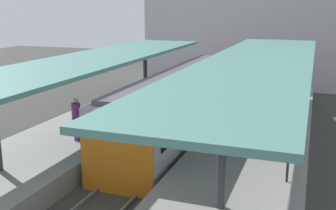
{
  "coord_description": "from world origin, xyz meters",
  "views": [
    {
      "loc": [
        5.92,
        -14.99,
        6.41
      ],
      "look_at": [
        -0.28,
        2.1,
        1.96
      ],
      "focal_mm": 43.39,
      "sensor_mm": 36.0,
      "label": 1
    }
  ],
  "objects": [
    {
      "name": "ground_plane",
      "position": [
        0.0,
        0.0,
        0.0
      ],
      "size": [
        80.0,
        80.0,
        0.0
      ],
      "primitive_type": "plane",
      "color": "#383835"
    },
    {
      "name": "platform_left",
      "position": [
        -3.8,
        0.0,
        0.5
      ],
      "size": [
        4.4,
        28.0,
        1.0
      ],
      "primitive_type": "cube",
      "color": "gray",
      "rests_on": "ground_plane"
    },
    {
      "name": "platform_right",
      "position": [
        3.8,
        0.0,
        0.5
      ],
      "size": [
        4.4,
        28.0,
        1.0
      ],
      "primitive_type": "cube",
      "color": "gray",
      "rests_on": "ground_plane"
    },
    {
      "name": "track_ballast",
      "position": [
        0.0,
        0.0,
        0.1
      ],
      "size": [
        3.2,
        28.0,
        0.2
      ],
      "primitive_type": "cube",
      "color": "#423F3D",
      "rests_on": "ground_plane"
    },
    {
      "name": "rail_near_side",
      "position": [
        -0.72,
        0.0,
        0.27
      ],
      "size": [
        0.08,
        28.0,
        0.14
      ],
      "primitive_type": "cube",
      "color": "slate",
      "rests_on": "track_ballast"
    },
    {
      "name": "rail_far_side",
      "position": [
        0.72,
        0.0,
        0.27
      ],
      "size": [
        0.08,
        28.0,
        0.14
      ],
      "primitive_type": "cube",
      "color": "slate",
      "rests_on": "track_ballast"
    },
    {
      "name": "commuter_train",
      "position": [
        0.0,
        3.58,
        1.73
      ],
      "size": [
        2.78,
        14.66,
        3.1
      ],
      "color": "#ADADB2",
      "rests_on": "track_ballast"
    },
    {
      "name": "canopy_left",
      "position": [
        -3.8,
        1.4,
        3.93
      ],
      "size": [
        4.18,
        21.0,
        3.05
      ],
      "color": "#333335",
      "rests_on": "platform_left"
    },
    {
      "name": "canopy_right",
      "position": [
        3.8,
        1.4,
        4.19
      ],
      "size": [
        4.18,
        21.0,
        3.31
      ],
      "color": "#333335",
      "rests_on": "platform_right"
    },
    {
      "name": "platform_bench",
      "position": [
        4.78,
        -0.28,
        1.46
      ],
      "size": [
        1.4,
        0.41,
        0.86
      ],
      "color": "black",
      "rests_on": "platform_right"
    },
    {
      "name": "platform_sign",
      "position": [
        5.4,
        -2.54,
        2.62
      ],
      "size": [
        0.9,
        0.08,
        2.21
      ],
      "color": "#262628",
      "rests_on": "platform_right"
    },
    {
      "name": "litter_bin",
      "position": [
        3.64,
        4.38,
        1.4
      ],
      "size": [
        0.44,
        0.44,
        0.8
      ],
      "primitive_type": "cylinder",
      "color": "maroon",
      "rests_on": "platform_right"
    },
    {
      "name": "passenger_near_bench",
      "position": [
        3.13,
        2.14,
        1.87
      ],
      "size": [
        0.36,
        0.36,
        1.68
      ],
      "color": "navy",
      "rests_on": "platform_right"
    },
    {
      "name": "passenger_mid_platform",
      "position": [
        3.2,
        5.06,
        1.92
      ],
      "size": [
        0.36,
        0.36,
        1.76
      ],
      "color": "navy",
      "rests_on": "platform_right"
    },
    {
      "name": "passenger_far_end",
      "position": [
        -3.05,
        -1.25,
        1.94
      ],
      "size": [
        0.36,
        0.36,
        1.79
      ],
      "color": "#7A337A",
      "rests_on": "platform_left"
    },
    {
      "name": "station_building_backdrop",
      "position": [
        1.23,
        20.0,
        5.5
      ],
      "size": [
        18.0,
        6.0,
        11.0
      ],
      "primitive_type": "cube",
      "color": "#B7B2B7",
      "rests_on": "ground_plane"
    }
  ]
}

